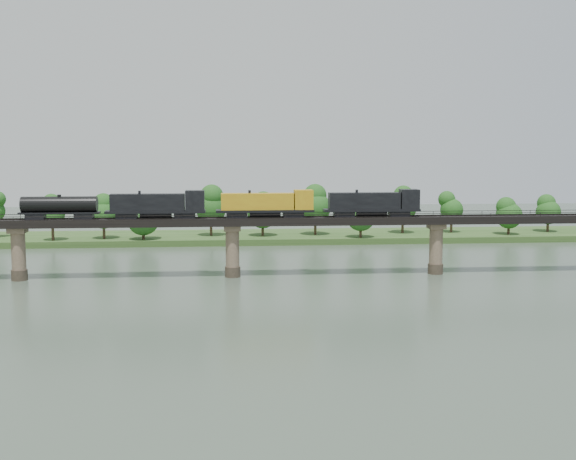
{
  "coord_description": "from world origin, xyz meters",
  "views": [
    {
      "loc": [
        -1.37,
        -107.53,
        24.96
      ],
      "look_at": [
        10.73,
        30.0,
        9.0
      ],
      "focal_mm": 45.0,
      "sensor_mm": 36.0,
      "label": 1
    }
  ],
  "objects": [
    {
      "name": "bridge_superstructure",
      "position": [
        0.0,
        30.0,
        11.79
      ],
      "size": [
        220.0,
        4.9,
        0.75
      ],
      "color": "black",
      "rests_on": "bridge"
    },
    {
      "name": "bridge",
      "position": [
        0.0,
        30.0,
        5.46
      ],
      "size": [
        236.0,
        30.0,
        11.5
      ],
      "color": "#473A2D",
      "rests_on": "ground"
    },
    {
      "name": "freight_train",
      "position": [
        -0.43,
        30.0,
        14.0
      ],
      "size": [
        75.99,
        2.96,
        5.23
      ],
      "color": "black",
      "rests_on": "bridge"
    },
    {
      "name": "ground",
      "position": [
        0.0,
        0.0,
        0.0
      ],
      "size": [
        400.0,
        400.0,
        0.0
      ],
      "primitive_type": "plane",
      "color": "#374738",
      "rests_on": "ground"
    },
    {
      "name": "far_bank",
      "position": [
        0.0,
        85.0,
        0.8
      ],
      "size": [
        300.0,
        24.0,
        1.6
      ],
      "primitive_type": "cube",
      "color": "#2E4E1F",
      "rests_on": "ground"
    },
    {
      "name": "far_treeline",
      "position": [
        -8.21,
        80.52,
        8.83
      ],
      "size": [
        289.06,
        17.54,
        13.6
      ],
      "color": "#382619",
      "rests_on": "far_bank"
    }
  ]
}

